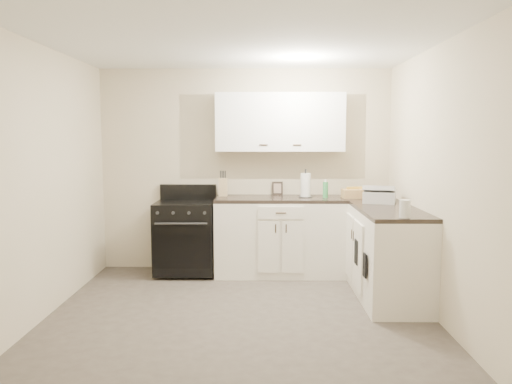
{
  "coord_description": "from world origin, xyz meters",
  "views": [
    {
      "loc": [
        0.19,
        -4.45,
        1.67
      ],
      "look_at": [
        0.14,
        0.85,
        1.08
      ],
      "focal_mm": 35.0,
      "sensor_mm": 36.0,
      "label": 1
    }
  ],
  "objects_px": {
    "stove": "(185,237)",
    "countertop_grill": "(380,197)",
    "paper_towel": "(305,185)",
    "knife_block": "(223,187)",
    "wicker_basket": "(355,194)"
  },
  "relations": [
    {
      "from": "paper_towel",
      "to": "countertop_grill",
      "type": "relative_size",
      "value": 0.85
    },
    {
      "from": "countertop_grill",
      "to": "knife_block",
      "type": "bearing_deg",
      "value": 179.69
    },
    {
      "from": "knife_block",
      "to": "countertop_grill",
      "type": "relative_size",
      "value": 0.65
    },
    {
      "from": "knife_block",
      "to": "paper_towel",
      "type": "height_order",
      "value": "paper_towel"
    },
    {
      "from": "stove",
      "to": "countertop_grill",
      "type": "xyz_separation_m",
      "value": [
        2.23,
        -0.44,
        0.54
      ]
    },
    {
      "from": "stove",
      "to": "knife_block",
      "type": "bearing_deg",
      "value": 18.84
    },
    {
      "from": "wicker_basket",
      "to": "countertop_grill",
      "type": "xyz_separation_m",
      "value": [
        0.19,
        -0.42,
        0.01
      ]
    },
    {
      "from": "stove",
      "to": "countertop_grill",
      "type": "distance_m",
      "value": 2.34
    },
    {
      "from": "paper_towel",
      "to": "stove",
      "type": "bearing_deg",
      "value": -178.46
    },
    {
      "from": "paper_towel",
      "to": "countertop_grill",
      "type": "xyz_separation_m",
      "value": [
        0.78,
        -0.48,
        -0.08
      ]
    },
    {
      "from": "paper_towel",
      "to": "countertop_grill",
      "type": "bearing_deg",
      "value": -31.71
    },
    {
      "from": "stove",
      "to": "knife_block",
      "type": "height_order",
      "value": "knife_block"
    },
    {
      "from": "knife_block",
      "to": "paper_towel",
      "type": "xyz_separation_m",
      "value": [
        1.0,
        -0.11,
        0.03
      ]
    },
    {
      "from": "stove",
      "to": "paper_towel",
      "type": "xyz_separation_m",
      "value": [
        1.45,
        0.04,
        0.62
      ]
    },
    {
      "from": "wicker_basket",
      "to": "stove",
      "type": "bearing_deg",
      "value": 179.51
    }
  ]
}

